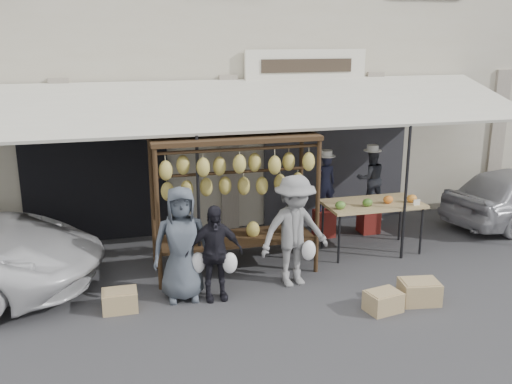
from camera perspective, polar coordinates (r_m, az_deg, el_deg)
ground_plane at (r=8.30m, az=2.78°, el=-11.20°), size 90.00×90.00×0.00m
shophouse at (r=13.73m, az=-5.66°, el=15.12°), size 24.00×6.15×7.30m
awning at (r=9.68m, az=-1.16°, el=8.66°), size 10.00×2.35×2.92m
banana_rack at (r=8.87m, az=-2.10°, el=1.42°), size 2.60×0.90×2.24m
produce_table at (r=10.12m, az=11.64°, el=-1.26°), size 1.70×0.90×1.04m
vendor_left at (r=10.71m, az=6.94°, el=0.91°), size 0.40×0.27×1.09m
vendor_right at (r=11.05m, az=11.42°, el=1.33°), size 0.59×0.48×1.15m
customer_left at (r=8.23m, az=-7.46°, el=-5.17°), size 0.85×0.58×1.69m
customer_mid at (r=8.22m, az=-4.22°, el=-6.09°), size 0.84×0.35×1.42m
customer_right at (r=8.62m, az=3.86°, el=-3.93°), size 1.21×0.82×1.73m
stool_left at (r=10.94m, az=6.81°, el=-3.13°), size 0.40×0.40×0.50m
stool_right at (r=11.28m, az=11.20°, el=-2.73°), size 0.43×0.43×0.50m
crate_near_a at (r=8.26m, az=12.60°, el=-10.63°), size 0.53×0.44×0.28m
crate_near_b at (r=8.62m, az=16.00°, el=-9.58°), size 0.60×0.49×0.32m
crate_far at (r=8.31m, az=-13.45°, el=-10.51°), size 0.48×0.37×0.29m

